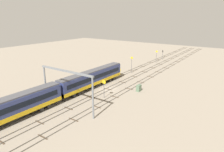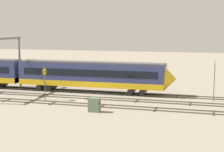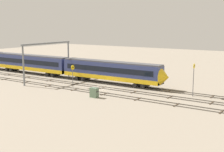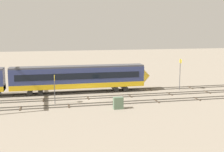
% 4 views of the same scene
% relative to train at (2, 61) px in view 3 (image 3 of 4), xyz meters
% --- Properties ---
extents(ground_plane, '(200.22, 200.22, 0.00)m').
position_rel_train_xyz_m(ground_plane, '(37.71, -4.50, -2.66)').
color(ground_plane, gray).
extents(track_near_foreground, '(184.22, 2.40, 0.16)m').
position_rel_train_xyz_m(track_near_foreground, '(37.71, -9.00, -2.59)').
color(track_near_foreground, '#59544C').
rests_on(track_near_foreground, ground).
extents(track_second_near, '(184.22, 2.40, 0.16)m').
position_rel_train_xyz_m(track_second_near, '(37.71, -4.50, -2.59)').
color(track_second_near, '#59544C').
rests_on(track_second_near, ground).
extents(track_with_train, '(184.22, 2.40, 0.16)m').
position_rel_train_xyz_m(track_with_train, '(37.71, 0.00, -2.59)').
color(track_with_train, '#59544C').
rests_on(track_with_train, ground).
extents(train, '(100.00, 3.24, 4.80)m').
position_rel_train_xyz_m(train, '(0.00, 0.00, 0.00)').
color(train, navy).
rests_on(train, ground).
extents(overhead_gantry, '(0.40, 14.74, 8.74)m').
position_rel_train_xyz_m(overhead_gantry, '(22.65, -4.75, 3.67)').
color(overhead_gantry, slate).
rests_on(overhead_gantry, ground).
extents(speed_sign_mid_trackside, '(0.14, 1.01, 4.61)m').
position_rel_train_xyz_m(speed_sign_mid_trackside, '(32.17, -7.27, 0.43)').
color(speed_sign_mid_trackside, '#4C4C51').
rests_on(speed_sign_mid_trackside, ground).
extents(speed_sign_far_trackside, '(0.14, 0.88, 5.98)m').
position_rel_train_xyz_m(speed_sign_far_trackside, '(55.60, -1.66, 1.13)').
color(speed_sign_far_trackside, '#4C4C51').
rests_on(speed_sign_far_trackside, ground).
extents(relay_cabinet, '(1.45, 0.89, 1.74)m').
position_rel_train_xyz_m(relay_cabinet, '(41.20, -12.07, -1.79)').
color(relay_cabinet, '#597259').
rests_on(relay_cabinet, ground).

